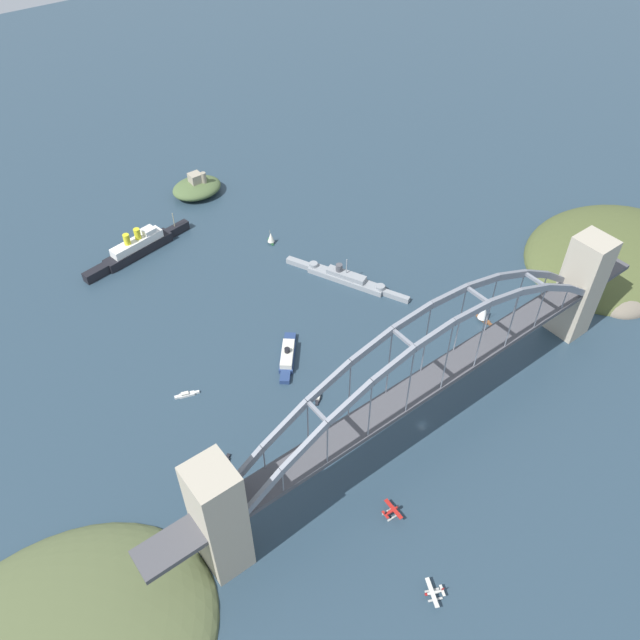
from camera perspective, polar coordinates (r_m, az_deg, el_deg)
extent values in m
plane|color=#283D4C|center=(308.22, 9.16, -9.28)|extent=(1400.00, 1400.00, 0.00)
cube|color=#ADA38E|center=(246.42, -9.07, -17.22)|extent=(16.09, 17.91, 60.19)
cube|color=#ADA38E|center=(353.39, 22.30, 2.77)|extent=(16.09, 17.91, 60.19)
cube|color=#47474C|center=(283.65, 9.87, -5.38)|extent=(198.89, 13.77, 2.40)
cube|color=#47474C|center=(242.19, -13.42, -19.29)|extent=(24.00, 13.77, 2.40)
cube|color=#47474C|center=(367.13, 24.16, 4.19)|extent=(24.00, 13.77, 2.40)
cube|color=gray|center=(238.54, -5.47, -15.49)|extent=(22.54, 1.80, 17.22)
cube|color=gray|center=(233.49, -1.36, -11.28)|extent=(22.23, 1.80, 14.16)
cube|color=gray|center=(233.45, 2.73, -7.38)|extent=(21.86, 1.80, 11.09)
cube|color=gray|center=(238.01, 6.64, -4.00)|extent=(21.43, 1.80, 7.98)
cube|color=gray|center=(246.66, 10.26, -1.30)|extent=(20.94, 1.80, 4.81)
cube|color=gray|center=(258.88, 13.49, 0.68)|extent=(20.94, 1.80, 4.81)
cube|color=gray|center=(274.18, 16.29, 1.96)|extent=(21.43, 1.80, 7.98)
cube|color=gray|center=(292.19, 18.64, 2.62)|extent=(21.86, 1.80, 11.09)
cube|color=gray|center=(312.65, 20.58, 2.75)|extent=(22.23, 1.80, 14.16)
cube|color=gray|center=(335.39, 22.13, 2.44)|extent=(22.54, 1.80, 17.22)
cube|color=gray|center=(244.49, -7.11, -13.46)|extent=(22.54, 1.80, 17.22)
cube|color=gray|center=(239.57, -3.14, -9.33)|extent=(22.23, 1.80, 14.16)
cube|color=gray|center=(239.53, 0.84, -5.55)|extent=(21.86, 1.80, 11.09)
cube|color=gray|center=(243.97, 4.70, -2.30)|extent=(21.43, 1.80, 7.98)
cube|color=gray|center=(252.42, 8.30, 0.27)|extent=(20.94, 1.80, 4.81)
cube|color=gray|center=(264.37, 11.55, 2.14)|extent=(20.94, 1.80, 4.81)
cube|color=gray|center=(279.37, 14.40, 3.32)|extent=(21.43, 1.80, 7.98)
cube|color=gray|center=(297.07, 16.83, 3.89)|extent=(21.86, 1.80, 11.09)
cube|color=gray|center=(317.22, 18.85, 3.94)|extent=(22.23, 1.80, 14.16)
cube|color=gray|center=(339.65, 20.50, 3.56)|extent=(22.54, 1.80, 17.22)
cube|color=gray|center=(245.52, -8.28, -16.55)|extent=(1.40, 12.39, 1.40)
cube|color=gray|center=(235.53, -0.24, -8.26)|extent=(1.40, 12.39, 1.40)
cube|color=gray|center=(244.44, 7.51, -1.67)|extent=(1.40, 12.39, 1.40)
cube|color=gray|center=(268.52, 13.99, 2.18)|extent=(1.40, 12.39, 1.40)
cube|color=gray|center=(304.19, 18.79, 3.42)|extent=(1.40, 12.39, 1.40)
cube|color=gray|center=(349.34, 22.00, 2.75)|extent=(1.40, 12.39, 1.40)
cylinder|color=gray|center=(240.67, -3.36, -14.18)|extent=(0.56, 0.56, 13.40)
cylinder|color=gray|center=(246.57, -5.05, -12.21)|extent=(0.56, 0.56, 13.40)
cylinder|color=gray|center=(242.53, 0.67, -10.98)|extent=(0.56, 0.56, 24.76)
cylinder|color=gray|center=(248.39, -1.11, -9.12)|extent=(0.56, 0.56, 24.76)
cylinder|color=gray|center=(247.52, 4.50, -8.03)|extent=(0.56, 0.56, 32.87)
cylinder|color=gray|center=(253.27, 2.67, -6.30)|extent=(0.56, 0.56, 32.87)
cylinder|color=gray|center=(255.39, 8.07, -5.43)|extent=(0.56, 0.56, 37.74)
cylinder|color=gray|center=(260.95, 6.22, -3.81)|extent=(0.56, 0.56, 37.74)
cylinder|color=gray|center=(265.82, 11.33, -3.21)|extent=(0.56, 0.56, 39.36)
cylinder|color=gray|center=(271.17, 9.48, -1.71)|extent=(0.56, 0.56, 39.36)
cylinder|color=gray|center=(278.52, 14.27, -1.40)|extent=(0.56, 0.56, 37.74)
cylinder|color=gray|center=(283.64, 12.44, 0.00)|extent=(0.56, 0.56, 37.74)
cylinder|color=gray|center=(293.21, 16.87, 0.02)|extent=(0.56, 0.56, 32.87)
cylinder|color=gray|center=(298.07, 15.09, 1.32)|extent=(0.56, 0.56, 32.87)
cylinder|color=gray|center=(309.64, 19.15, 1.08)|extent=(0.56, 0.56, 24.76)
cylinder|color=gray|center=(314.25, 17.43, 2.30)|extent=(0.56, 0.56, 24.76)
cylinder|color=gray|center=(327.61, 21.12, 1.81)|extent=(0.56, 0.56, 13.40)
cylinder|color=gray|center=(331.97, 19.47, 2.97)|extent=(0.56, 0.56, 13.40)
ellipsoid|color=#4C562D|center=(434.90, 24.88, 5.13)|extent=(121.77, 99.75, 29.09)
ellipsoid|color=#756B5B|center=(406.03, 25.87, 1.74)|extent=(42.62, 29.93, 16.00)
cube|color=black|center=(411.54, -15.97, 6.06)|extent=(46.73, 16.93, 5.86)
cube|color=black|center=(424.14, -12.65, 8.00)|extent=(15.92, 7.51, 5.86)
cube|color=black|center=(400.89, -19.45, 3.97)|extent=(16.09, 8.47, 5.86)
cube|color=white|center=(408.35, -16.11, 6.67)|extent=(35.21, 13.56, 5.15)
cube|color=white|center=(409.71, -15.17, 7.75)|extent=(8.64, 7.85, 3.20)
cylinder|color=yellow|center=(405.60, -16.08, 7.45)|extent=(3.95, 3.95, 6.85)
cylinder|color=yellow|center=(402.63, -16.97, 6.94)|extent=(3.95, 3.95, 6.85)
cylinder|color=tan|center=(418.85, -13.02, 8.76)|extent=(0.50, 0.50, 10.00)
cube|color=gray|center=(376.23, 2.36, 3.68)|extent=(26.60, 46.75, 3.32)
cube|color=gray|center=(367.07, 6.84, 2.14)|extent=(9.64, 15.94, 3.32)
cube|color=gray|center=(387.82, -1.90, 5.12)|extent=(10.24, 16.21, 3.32)
cube|color=gray|center=(374.16, 2.37, 4.06)|extent=(15.29, 24.28, 3.13)
cylinder|color=gray|center=(367.86, 5.45, 2.95)|extent=(5.11, 5.11, 2.20)
cylinder|color=gray|center=(382.22, -0.60, 5.00)|extent=(5.11, 5.11, 2.20)
cylinder|color=gray|center=(370.01, 2.40, 4.84)|extent=(0.60, 0.60, 10.00)
cylinder|color=#4C4C51|center=(373.38, 1.73, 4.73)|extent=(4.01, 4.01, 4.40)
cube|color=navy|center=(331.01, -2.93, -3.38)|extent=(18.84, 20.40, 2.57)
cube|color=navy|center=(321.84, -3.16, -5.18)|extent=(8.27, 8.49, 2.57)
cube|color=navy|center=(340.50, -2.72, -1.68)|extent=(9.03, 9.14, 2.57)
cube|color=beige|center=(328.98, -2.95, -3.05)|extent=(16.91, 18.39, 3.02)
cylinder|color=black|center=(327.01, -2.97, -2.73)|extent=(2.85, 2.85, 2.40)
ellipsoid|color=#4C6038|center=(458.89, -11.00, 11.56)|extent=(34.75, 28.34, 9.94)
cube|color=#9E937F|center=(455.25, -11.12, 12.32)|extent=(8.00, 8.00, 8.18)
cylinder|color=gray|center=(453.96, -10.40, 12.38)|extent=(3.60, 3.60, 9.00)
cylinder|color=#B7B7B2|center=(280.84, 6.16, -16.64)|extent=(6.36, 1.25, 0.90)
cylinder|color=#B7B7B2|center=(279.60, 6.64, -17.16)|extent=(6.36, 1.25, 0.90)
cylinder|color=black|center=(279.92, 6.18, -16.53)|extent=(0.14, 0.14, 1.21)
cylinder|color=black|center=(278.69, 6.66, -17.05)|extent=(0.14, 0.14, 1.21)
ellipsoid|color=#B21E19|center=(278.14, 6.44, -16.66)|extent=(7.59, 1.89, 1.48)
cylinder|color=black|center=(279.39, 7.01, -16.30)|extent=(0.88, 1.45, 1.40)
cube|color=#B21E19|center=(277.94, 6.61, -16.49)|extent=(2.29, 10.75, 0.20)
cube|color=#B21E19|center=(276.82, 5.89, -16.99)|extent=(1.32, 4.11, 0.12)
cube|color=black|center=(275.66, 5.91, -16.86)|extent=(1.10, 0.18, 1.50)
cylinder|color=#B7B7B2|center=(266.60, 10.30, -23.46)|extent=(5.52, 3.16, 0.90)
cylinder|color=#B7B7B2|center=(267.83, 10.01, -22.78)|extent=(5.52, 3.16, 0.90)
cylinder|color=maroon|center=(265.69, 10.33, -23.38)|extent=(0.14, 0.14, 1.10)
cylinder|color=maroon|center=(266.92, 10.04, -22.69)|extent=(0.14, 0.14, 1.10)
ellipsoid|color=beige|center=(265.25, 10.22, -22.93)|extent=(7.18, 4.13, 1.21)
cylinder|color=maroon|center=(264.46, 9.50, -23.13)|extent=(1.20, 1.37, 1.15)
cube|color=beige|center=(264.56, 10.03, -22.94)|extent=(6.36, 11.30, 0.20)
cube|color=beige|center=(265.95, 10.92, -22.73)|extent=(2.83, 4.48, 0.12)
cube|color=maroon|center=(264.84, 10.96, -22.63)|extent=(1.05, 0.56, 1.50)
cube|color=brown|center=(363.09, 14.51, 0.00)|extent=(3.26, 6.46, 1.05)
cube|color=brown|center=(361.53, 15.02, -0.36)|extent=(1.44, 2.17, 1.05)
cube|color=brown|center=(364.69, 14.01, 0.35)|extent=(1.70, 2.18, 1.05)
cylinder|color=tan|center=(358.84, 14.75, 0.65)|extent=(0.16, 0.16, 11.13)
cone|color=white|center=(359.91, 14.51, 0.74)|extent=(6.06, 6.06, 8.91)
cube|color=#2D6B3D|center=(408.00, -4.46, 7.03)|extent=(2.89, 5.06, 1.06)
cube|color=#2D6B3D|center=(410.39, -4.63, 7.26)|extent=(1.19, 1.73, 1.06)
cube|color=#2D6B3D|center=(405.62, -4.28, 6.79)|extent=(1.36, 1.77, 1.06)
cylinder|color=tan|center=(405.63, -4.51, 7.57)|extent=(0.16, 0.16, 7.97)
cone|color=silver|center=(404.81, -4.43, 7.42)|extent=(5.14, 5.14, 6.37)
cube|color=black|center=(314.17, -0.14, -6.93)|extent=(5.97, 5.68, 1.03)
cube|color=black|center=(316.74, 0.00, -6.37)|extent=(2.30, 2.23, 1.03)
cube|color=black|center=(311.63, -0.28, -7.51)|extent=(2.45, 2.40, 1.03)
cube|color=beige|center=(312.85, -0.16, -6.91)|extent=(3.41, 3.31, 1.16)
cube|color=silver|center=(321.77, -11.85, -6.58)|extent=(7.73, 4.59, 1.24)
cube|color=silver|center=(321.84, -11.00, -6.38)|extent=(2.74, 2.01, 1.24)
cube|color=silver|center=(321.77, -12.71, -6.77)|extent=(2.82, 2.26, 1.24)
cube|color=beige|center=(320.89, -12.04, -6.48)|extent=(4.09, 2.97, 1.08)
cube|color=black|center=(294.43, -8.60, -12.64)|extent=(6.72, 5.81, 1.19)
cube|color=black|center=(296.46, -8.26, -12.00)|extent=(2.57, 2.41, 1.19)
cube|color=black|center=(292.45, -8.94, -13.28)|extent=(2.74, 2.65, 1.19)
cube|color=beige|center=(293.05, -8.69, -12.62)|extent=(3.82, 3.56, 1.25)
cone|color=red|center=(336.19, 10.79, -3.43)|extent=(2.20, 2.20, 2.20)
sphere|color=#F2E566|center=(335.18, 10.82, -3.27)|extent=(0.50, 0.50, 0.50)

